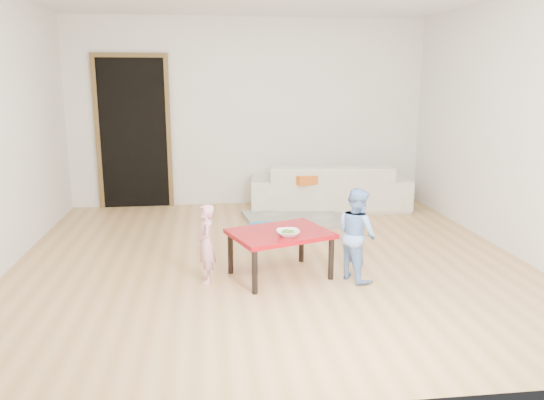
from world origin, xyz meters
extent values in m
cube|color=tan|center=(0.00, 0.00, 0.00)|extent=(5.00, 5.00, 0.01)
cube|color=white|center=(0.00, 2.50, 1.30)|extent=(5.00, 0.02, 2.60)
cube|color=white|center=(2.50, 0.00, 1.30)|extent=(0.02, 5.00, 2.60)
imported|color=silver|center=(1.08, 2.05, 0.32)|extent=(2.24, 1.07, 0.63)
cube|color=orange|center=(0.73, 1.82, 0.47)|extent=(0.53, 0.50, 0.12)
imported|color=white|center=(0.09, -0.64, 0.45)|extent=(0.21, 0.21, 0.05)
imported|color=pink|center=(-0.63, -0.55, 0.35)|extent=(0.20, 0.27, 0.70)
imported|color=#5A82D1|center=(0.71, -0.64, 0.42)|extent=(0.45, 0.50, 0.84)
imported|color=teal|center=(0.03, 0.78, 0.06)|extent=(0.40, 0.40, 0.13)
camera|label=1|loc=(-0.59, -5.04, 1.76)|focal=35.00mm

